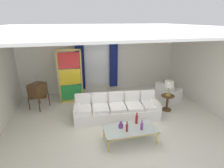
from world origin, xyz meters
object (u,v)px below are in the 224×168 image
round_side_table (167,101)px  bottle_blue_decanter (127,127)px  couch_white_long (116,108)px  stained_glass_divider (70,78)px  coffee_table (130,129)px  bottle_ruby_flask (137,119)px  peacock_figurine (82,99)px  armchair_white (167,95)px  vintage_tv (38,90)px  bottle_amber_squat (142,126)px  table_lamp_brass (169,85)px  bottle_crystal_tall (121,125)px

round_side_table → bottle_blue_decanter: bearing=-143.8°
couch_white_long → stained_glass_divider: 2.29m
bottle_blue_decanter → round_side_table: size_ratio=0.52×
coffee_table → bottle_ruby_flask: 0.37m
couch_white_long → peacock_figurine: size_ratio=4.98×
armchair_white → round_side_table: (-0.42, -0.71, 0.07)m
couch_white_long → stained_glass_divider: (-1.50, 1.55, 0.75)m
bottle_blue_decanter → vintage_tv: bearing=132.1°
coffee_table → bottle_amber_squat: 0.35m
table_lamp_brass → bottle_blue_decanter: bearing=-143.8°
couch_white_long → vintage_tv: 3.08m
bottle_blue_decanter → bottle_ruby_flask: 0.51m
bottle_amber_squat → coffee_table: bearing=155.6°
bottle_blue_decanter → stained_glass_divider: bearing=113.8°
couch_white_long → armchair_white: size_ratio=2.84×
vintage_tv → round_side_table: bearing=-15.8°
coffee_table → bottle_blue_decanter: (-0.14, -0.11, 0.16)m
stained_glass_divider → table_lamp_brass: size_ratio=3.86×
coffee_table → bottle_blue_decanter: bottle_blue_decanter is taller
peacock_figurine → bottle_amber_squat: bearing=-63.6°
vintage_tv → stained_glass_divider: (1.24, 0.21, 0.33)m
bottle_blue_decanter → vintage_tv: vintage_tv is taller
stained_glass_divider → peacock_figurine: size_ratio=3.67×
bottle_amber_squat → bottle_blue_decanter: bearing=177.8°
bottle_amber_squat → armchair_white: bearing=47.1°
couch_white_long → bottle_ruby_flask: size_ratio=8.42×
couch_white_long → armchair_white: couch_white_long is taller
coffee_table → bottle_amber_squat: (0.29, -0.13, 0.14)m
peacock_figurine → armchair_white: bearing=-8.6°
bottle_ruby_flask → round_side_table: size_ratio=0.60×
peacock_figurine → bottle_blue_decanter: bearing=-70.9°
bottle_blue_decanter → peacock_figurine: size_ratio=0.51×
couch_white_long → bottle_crystal_tall: 1.37m
stained_glass_divider → bottle_amber_squat: bearing=-60.1°
armchair_white → table_lamp_brass: table_lamp_brass is taller
bottle_crystal_tall → vintage_tv: bearing=133.1°
bottle_crystal_tall → stained_glass_divider: 3.21m
bottle_blue_decanter → peacock_figurine: bearing=109.1°
bottle_amber_squat → table_lamp_brass: bearing=42.8°
bottle_crystal_tall → armchair_white: size_ratio=0.20×
bottle_amber_squat → armchair_white: size_ratio=0.27×
coffee_table → round_side_table: round_side_table is taller
couch_white_long → bottle_blue_decanter: bearing=-94.8°
peacock_figurine → round_side_table: size_ratio=1.01×
bottle_amber_squat → table_lamp_brass: (1.69, 1.56, 0.51)m
bottle_blue_decanter → vintage_tv: (-2.61, 2.89, 0.19)m
coffee_table → peacock_figurine: peacock_figurine is taller
bottle_blue_decanter → peacock_figurine: 2.96m
bottle_crystal_tall → vintage_tv: (-2.51, 2.68, 0.25)m
bottle_blue_decanter → bottle_ruby_flask: bottle_ruby_flask is taller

